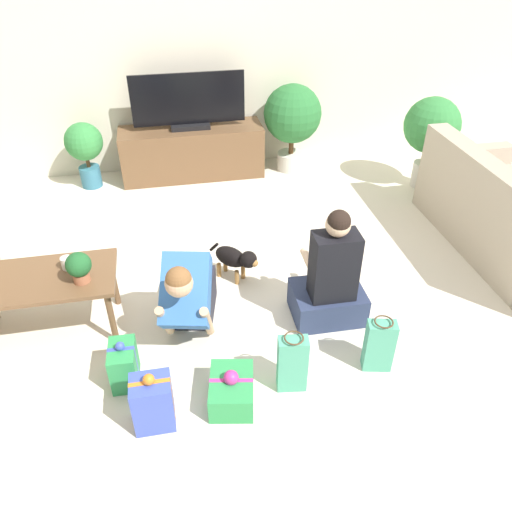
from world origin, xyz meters
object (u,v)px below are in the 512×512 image
(sofa_right, at_px, (508,219))
(tv_console, at_px, (192,152))
(person_sitting, at_px, (330,282))
(gift_bag_a, at_px, (292,363))
(coffee_table, at_px, (41,284))
(gift_box_a, at_px, (153,402))
(mug, at_px, (68,263))
(gift_box_c, at_px, (124,364))
(potted_plant_back_right, at_px, (292,117))
(tv, at_px, (189,105))
(gift_bag_b, at_px, (379,345))
(person_kneeling, at_px, (189,294))
(dog, at_px, (235,258))
(tabletop_plant, at_px, (79,266))
(potted_plant_back_left, at_px, (85,147))
(gift_box_b, at_px, (232,390))
(potted_plant_corner_right, at_px, (431,129))

(sofa_right, relative_size, tv_console, 1.19)
(person_sitting, xyz_separation_m, gift_bag_a, (-0.43, -0.60, -0.12))
(coffee_table, height_order, gift_bag_a, coffee_table)
(coffee_table, relative_size, gift_box_a, 2.45)
(mug, bearing_deg, gift_box_c, -63.10)
(coffee_table, height_order, potted_plant_back_right, potted_plant_back_right)
(coffee_table, distance_m, mug, 0.23)
(tv, height_order, potted_plant_back_right, tv)
(sofa_right, xyz_separation_m, gift_bag_b, (-1.66, -1.14, -0.10))
(coffee_table, xyz_separation_m, person_sitting, (2.01, -0.25, -0.09))
(person_kneeling, xyz_separation_m, gift_box_a, (-0.29, -0.77, -0.15))
(tv_console, relative_size, mug, 13.07)
(dog, height_order, tabletop_plant, tabletop_plant)
(coffee_table, distance_m, potted_plant_back_left, 2.32)
(tv, relative_size, potted_plant_back_left, 1.68)
(gift_box_a, bearing_deg, potted_plant_back_right, 62.85)
(dog, height_order, gift_bag_a, gift_bag_a)
(person_sitting, bearing_deg, dog, -43.40)
(tv_console, relative_size, dog, 4.37)
(person_kneeling, xyz_separation_m, gift_box_b, (0.18, -0.71, -0.23))
(potted_plant_corner_right, height_order, gift_box_a, potted_plant_corner_right)
(potted_plant_back_left, distance_m, gift_box_c, 2.95)
(dog, relative_size, gift_bag_b, 0.87)
(gift_bag_a, height_order, mug, mug)
(potted_plant_corner_right, relative_size, person_sitting, 1.04)
(potted_plant_back_right, height_order, gift_box_b, potted_plant_back_right)
(tv, height_order, person_kneeling, tv)
(person_sitting, bearing_deg, gift_bag_a, 55.08)
(sofa_right, xyz_separation_m, gift_box_a, (-3.14, -1.30, -0.11))
(person_kneeling, bearing_deg, tabletop_plant, -174.83)
(person_sitting, distance_m, mug, 1.86)
(gift_box_b, bearing_deg, sofa_right, 24.82)
(potted_plant_corner_right, bearing_deg, gift_box_a, -139.20)
(sofa_right, relative_size, gift_bag_b, 4.51)
(potted_plant_corner_right, xyz_separation_m, person_kneeling, (-2.70, -1.81, -0.33))
(potted_plant_back_right, xyz_separation_m, gift_box_c, (-1.86, -2.91, -0.48))
(potted_plant_corner_right, bearing_deg, person_sitting, -131.94)
(tv_console, distance_m, potted_plant_corner_right, 2.58)
(gift_bag_b, bearing_deg, sofa_right, 34.39)
(potted_plant_back_right, xyz_separation_m, mug, (-2.20, -2.24, -0.10))
(gift_box_b, distance_m, tabletop_plant, 1.29)
(tv, relative_size, person_kneeling, 1.48)
(person_kneeling, bearing_deg, potted_plant_back_right, 73.56)
(person_sitting, distance_m, gift_box_b, 1.07)
(sofa_right, distance_m, tv_console, 3.29)
(gift_box_c, bearing_deg, gift_box_a, -64.21)
(potted_plant_back_left, height_order, dog, potted_plant_back_left)
(potted_plant_corner_right, bearing_deg, potted_plant_back_left, 169.07)
(potted_plant_back_left, height_order, gift_box_b, potted_plant_back_left)
(gift_box_b, distance_m, gift_box_c, 0.72)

